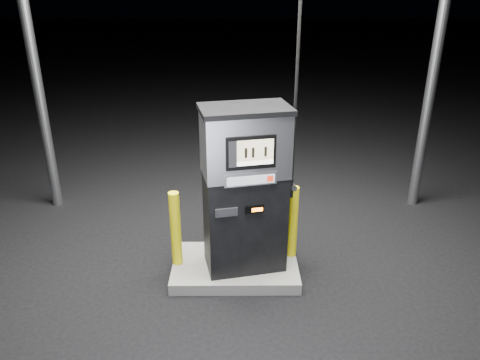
{
  "coord_description": "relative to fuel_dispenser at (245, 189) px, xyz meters",
  "views": [
    {
      "loc": [
        0.03,
        -5.1,
        3.54
      ],
      "look_at": [
        0.06,
        0.0,
        1.31
      ],
      "focal_mm": 35.0,
      "sensor_mm": 36.0,
      "label": 1
    }
  ],
  "objects": [
    {
      "name": "bollard_right",
      "position": [
        0.61,
        0.22,
        -0.57
      ],
      "size": [
        0.13,
        0.13,
        0.98
      ],
      "primitive_type": "cylinder",
      "rotation": [
        0.0,
        0.0,
        -0.01
      ],
      "color": "#FFF00E",
      "rests_on": "pump_island"
    },
    {
      "name": "fuel_dispenser",
      "position": [
        0.0,
        0.0,
        0.0
      ],
      "size": [
        1.19,
        0.81,
        4.27
      ],
      "rotation": [
        0.0,
        0.0,
        0.21
      ],
      "color": "black",
      "rests_on": "pump_island"
    },
    {
      "name": "pump_island",
      "position": [
        -0.13,
        0.04,
        -1.13
      ],
      "size": [
        1.6,
        1.0,
        0.15
      ],
      "primitive_type": "cube",
      "color": "#5F5F5B",
      "rests_on": "ground"
    },
    {
      "name": "bollard_left",
      "position": [
        -0.87,
        0.04,
        -0.56
      ],
      "size": [
        0.16,
        0.16,
        0.99
      ],
      "primitive_type": "cylinder",
      "rotation": [
        0.0,
        0.0,
        -0.28
      ],
      "color": "#FFF00E",
      "rests_on": "pump_island"
    },
    {
      "name": "ground",
      "position": [
        -0.13,
        0.04,
        -1.21
      ],
      "size": [
        80.0,
        80.0,
        0.0
      ],
      "primitive_type": "plane",
      "color": "black",
      "rests_on": "ground"
    }
  ]
}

